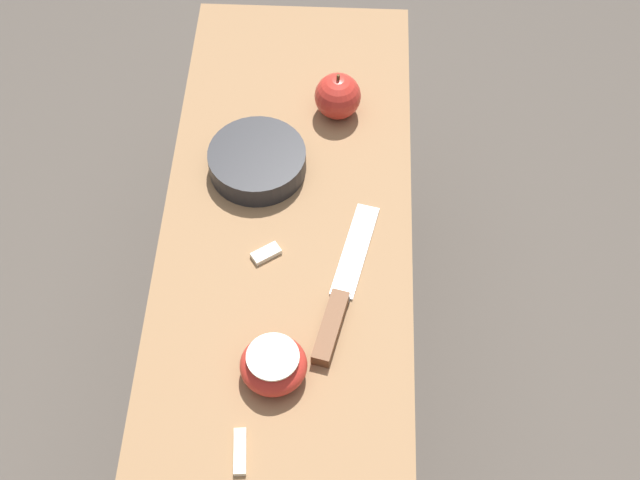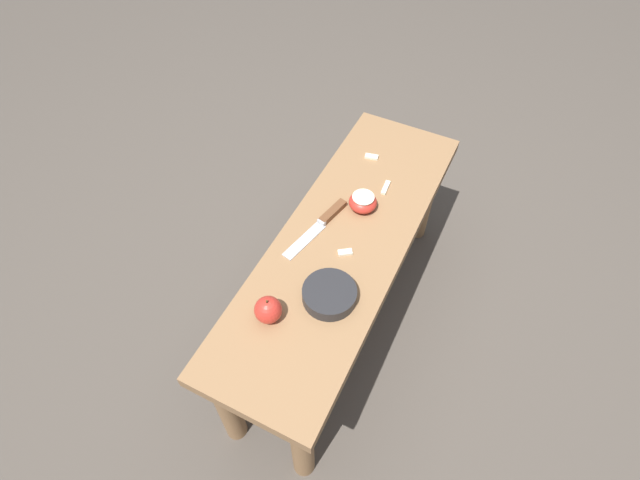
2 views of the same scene
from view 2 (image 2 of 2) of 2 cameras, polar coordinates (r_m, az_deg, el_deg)
The scene contains 9 objects.
ground_plane at distance 1.81m, azimuth 2.21°, elevation -8.81°, with size 8.00×8.00×0.00m, color #4C443D.
wooden_bench at distance 1.50m, azimuth 2.63°, elevation -1.88°, with size 1.11×0.35×0.46m.
knife at distance 1.46m, azimuth 0.53°, elevation 2.29°, with size 0.26×0.09×0.02m.
apple_whole at distance 1.26m, azimuth -5.95°, elevation -7.94°, with size 0.07×0.07×0.08m.
apple_cut at distance 1.49m, azimuth 4.82°, elevation 4.39°, with size 0.08×0.08×0.05m.
apple_slice_near_knife at distance 1.67m, azimuth 5.91°, elevation 9.46°, with size 0.03×0.05×0.01m.
apple_slice_center at distance 1.57m, azimuth 7.51°, elevation 5.98°, with size 0.06×0.02×0.01m.
apple_slice_near_bowl at distance 1.39m, azimuth 2.89°, elevation -1.41°, with size 0.04×0.04×0.01m.
bowl at distance 1.30m, azimuth 1.09°, elevation -6.23°, with size 0.14×0.14×0.04m.
Camera 2 is at (0.83, 0.33, 1.58)m, focal length 28.00 mm.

